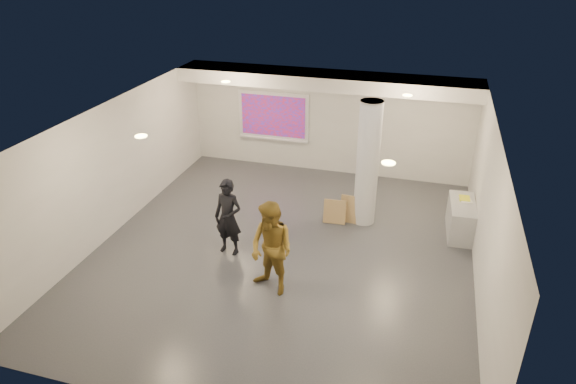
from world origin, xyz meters
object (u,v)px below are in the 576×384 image
(credenza, at_px, (461,218))
(woman, at_px, (228,217))
(column, at_px, (367,164))
(projection_screen, at_px, (273,116))
(man, at_px, (272,249))

(credenza, relative_size, woman, 0.78)
(column, xyz_separation_m, credenza, (2.22, 0.05, -1.11))
(projection_screen, relative_size, credenza, 1.58)
(credenza, bearing_deg, projection_screen, 150.86)
(column, xyz_separation_m, woman, (-2.61, -2.15, -0.64))
(column, height_order, credenza, column)
(projection_screen, height_order, woman, projection_screen)
(column, bearing_deg, man, -112.27)
(woman, relative_size, man, 0.91)
(column, xyz_separation_m, man, (-1.31, -3.19, -0.56))
(column, relative_size, woman, 1.75)
(column, bearing_deg, woman, -140.52)
(projection_screen, bearing_deg, credenza, -26.11)
(column, distance_m, man, 3.49)
(projection_screen, distance_m, man, 6.14)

